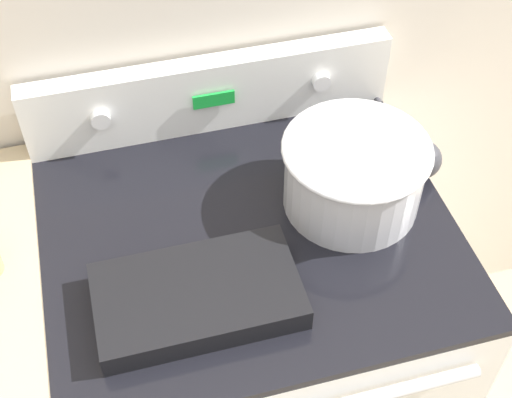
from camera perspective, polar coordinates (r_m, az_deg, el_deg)
stove_range at (r=1.77m, az=-0.49°, el=-12.23°), size 0.79×0.72×0.94m
control_panel at (r=1.55m, az=-3.65°, el=8.41°), size 0.79×0.07×0.17m
mixing_bowl at (r=1.38m, az=7.84°, el=2.21°), size 0.29×0.29×0.15m
casserole_dish at (r=1.26m, az=-4.70°, el=-7.66°), size 0.36×0.20×0.05m
ladle at (r=1.51m, az=12.94°, el=3.33°), size 0.08×0.31×0.08m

